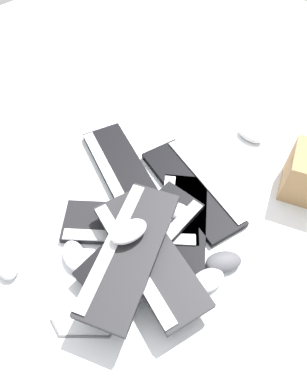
{
  "coord_description": "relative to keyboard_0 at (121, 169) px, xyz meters",
  "views": [
    {
      "loc": [
        -0.49,
        0.47,
        0.98
      ],
      "look_at": [
        -0.01,
        0.02,
        0.06
      ],
      "focal_mm": 32.0,
      "sensor_mm": 36.0,
      "label": 1
    }
  ],
  "objects": [
    {
      "name": "mouse_6",
      "position": [
        -0.5,
        0.09,
        0.01
      ],
      "size": [
        0.09,
        0.12,
        0.04
      ],
      "primitive_type": "ellipsoid",
      "rotation": [
        0.0,
        0.0,
        4.44
      ],
      "color": "silver",
      "rests_on": "ground"
    },
    {
      "name": "keyboard_2",
      "position": [
        -0.33,
        0.02,
        0.0
      ],
      "size": [
        0.4,
        0.43,
        0.03
      ],
      "color": "black",
      "rests_on": "ground"
    },
    {
      "name": "ground_plane",
      "position": [
        -0.17,
        -0.02,
        -0.01
      ],
      "size": [
        3.2,
        3.2,
        0.0
      ],
      "primitive_type": "plane",
      "color": "silver"
    },
    {
      "name": "keyboard_4",
      "position": [
        -0.28,
        0.14,
        0.03
      ],
      "size": [
        0.2,
        0.45,
        0.03
      ],
      "color": "black",
      "rests_on": "keyboard_1"
    },
    {
      "name": "mouse_3",
      "position": [
        -0.27,
        0.01,
        0.04
      ],
      "size": [
        0.13,
        0.12,
        0.04
      ],
      "primitive_type": "ellipsoid",
      "rotation": [
        0.0,
        0.0,
        3.86
      ],
      "color": "#B7B7BC",
      "rests_on": "keyboard_2"
    },
    {
      "name": "mouse_4",
      "position": [
        -0.28,
        0.19,
        0.13
      ],
      "size": [
        0.08,
        0.12,
        0.04
      ],
      "primitive_type": "ellipsoid",
      "rotation": [
        0.0,
        0.0,
        4.55
      ],
      "color": "silver",
      "rests_on": "keyboard_6"
    },
    {
      "name": "mouse_5",
      "position": [
        -0.22,
        -0.49,
        0.01
      ],
      "size": [
        0.11,
        0.07,
        0.04
      ],
      "primitive_type": "ellipsoid",
      "rotation": [
        0.0,
        0.0,
        0.06
      ],
      "color": "silver",
      "rests_on": "ground"
    },
    {
      "name": "keyboard_3",
      "position": [
        -0.23,
        -0.13,
        0.0
      ],
      "size": [
        0.46,
        0.24,
        0.03
      ],
      "color": "black",
      "rests_on": "ground"
    },
    {
      "name": "mouse_1",
      "position": [
        -0.06,
        0.49,
        0.01
      ],
      "size": [
        0.13,
        0.11,
        0.04
      ],
      "primitive_type": "ellipsoid",
      "rotation": [
        0.0,
        0.0,
        5.86
      ],
      "color": "#B7B7BC",
      "rests_on": "ground"
    },
    {
      "name": "keyboard_0",
      "position": [
        0.0,
        0.0,
        0.0
      ],
      "size": [
        0.46,
        0.27,
        0.03
      ],
      "color": "black",
      "rests_on": "ground"
    },
    {
      "name": "keyboard_5",
      "position": [
        -0.34,
        0.17,
        0.06
      ],
      "size": [
        0.46,
        0.24,
        0.03
      ],
      "color": "#232326",
      "rests_on": "keyboard_4"
    },
    {
      "name": "cable_0",
      "position": [
        -0.34,
        0.34,
        -0.01
      ],
      "size": [
        0.21,
        0.28,
        0.01
      ],
      "color": "#59595B",
      "rests_on": "ground"
    },
    {
      "name": "mouse_2",
      "position": [
        -0.49,
        0.01,
        0.01
      ],
      "size": [
        0.12,
        0.13,
        0.04
      ],
      "primitive_type": "ellipsoid",
      "rotation": [
        0.0,
        0.0,
        4.13
      ],
      "color": "#4C4C51",
      "rests_on": "ground"
    },
    {
      "name": "keyboard_6",
      "position": [
        -0.31,
        0.21,
        0.09
      ],
      "size": [
        0.34,
        0.46,
        0.03
      ],
      "color": "#232326",
      "rests_on": "keyboard_5"
    },
    {
      "name": "mouse_0",
      "position": [
        -0.17,
        0.33,
        0.01
      ],
      "size": [
        0.12,
        0.09,
        0.04
      ],
      "primitive_type": "ellipsoid",
      "rotation": [
        0.0,
        0.0,
        2.85
      ],
      "color": "silver",
      "rests_on": "ground"
    },
    {
      "name": "keyboard_1",
      "position": [
        -0.2,
        0.13,
        0.0
      ],
      "size": [
        0.42,
        0.41,
        0.03
      ],
      "color": "black",
      "rests_on": "ground"
    }
  ]
}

